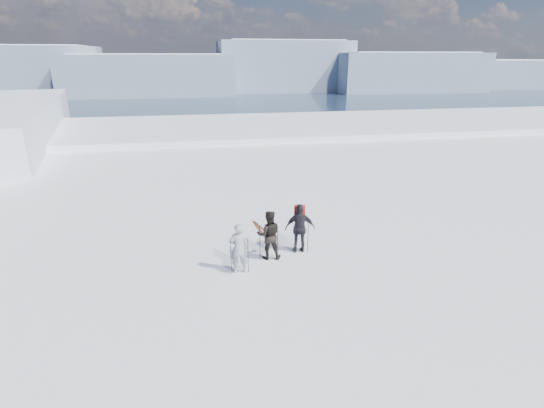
{
  "coord_description": "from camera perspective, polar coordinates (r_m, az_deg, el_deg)",
  "views": [
    {
      "loc": [
        -4.16,
        -11.45,
        6.79
      ],
      "look_at": [
        -1.41,
        3.0,
        1.64
      ],
      "focal_mm": 28.0,
      "sensor_mm": 36.0,
      "label": 1
    }
  ],
  "objects": [
    {
      "name": "lake_basin",
      "position": [
        43.73,
        -4.82,
        1.52
      ],
      "size": [
        820.0,
        820.0,
        71.62
      ],
      "color": "white",
      "rests_on": "ground"
    },
    {
      "name": "far_mountain_range",
      "position": [
        467.66,
        -6.98,
        17.43
      ],
      "size": [
        770.0,
        110.0,
        53.0
      ],
      "color": "slate",
      "rests_on": "ground"
    },
    {
      "name": "skier_grey",
      "position": [
        13.92,
        -4.49,
        -5.95
      ],
      "size": [
        0.64,
        0.42,
        1.73
      ],
      "primitive_type": "imported",
      "rotation": [
        0.0,
        0.0,
        3.15
      ],
      "color": "#8E929B",
      "rests_on": "ground"
    },
    {
      "name": "skier_dark",
      "position": [
        14.83,
        -0.43,
        -4.17
      ],
      "size": [
        0.94,
        0.78,
        1.77
      ],
      "primitive_type": "imported",
      "rotation": [
        0.0,
        0.0,
        3.01
      ],
      "color": "black",
      "rests_on": "ground"
    },
    {
      "name": "skier_pack",
      "position": [
        15.33,
        3.77,
        -3.27
      ],
      "size": [
        1.13,
        0.62,
        1.84
      ],
      "primitive_type": "imported",
      "rotation": [
        0.0,
        0.0,
        2.98
      ],
      "color": "black",
      "rests_on": "ground"
    },
    {
      "name": "backpack",
      "position": [
        15.15,
        3.79,
        1.3
      ],
      "size": [
        0.42,
        0.28,
        0.57
      ],
      "primitive_type": "cube",
      "rotation": [
        0.0,
        0.0,
        2.98
      ],
      "color": "red",
      "rests_on": "skier_pack"
    },
    {
      "name": "ski_poles",
      "position": [
        14.7,
        -0.09,
        -5.53
      ],
      "size": [
        2.93,
        1.19,
        1.29
      ],
      "color": "black",
      "rests_on": "ground"
    },
    {
      "name": "skis_loose",
      "position": [
        17.66,
        -1.6,
        -3.28
      ],
      "size": [
        0.55,
        1.7,
        0.03
      ],
      "color": "black",
      "rests_on": "ground"
    }
  ]
}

